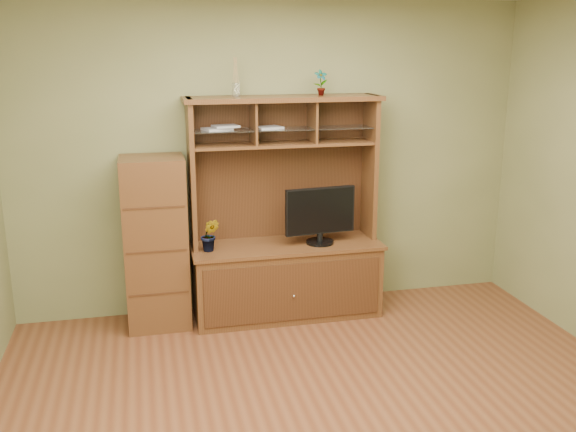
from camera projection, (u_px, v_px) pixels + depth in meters
name	position (u px, v px, depth m)	size (l,w,h in m)	color
room	(343.00, 215.00, 3.74)	(4.54, 4.04, 2.74)	#5D2F1A
media_hutch	(285.00, 257.00, 5.59)	(1.66, 0.61, 1.90)	#4E2A16
monitor	(320.00, 214.00, 5.48)	(0.62, 0.24, 0.49)	black
orchid_plant	(210.00, 235.00, 5.30)	(0.15, 0.12, 0.28)	#35581E
top_plant	(321.00, 82.00, 5.35)	(0.11, 0.08, 0.21)	#336623
reed_diffuser	(236.00, 81.00, 5.19)	(0.06, 0.06, 0.32)	silver
magazines	(236.00, 128.00, 5.29)	(0.69, 0.23, 0.04)	#ADADB2
side_cabinet	(156.00, 243.00, 5.32)	(0.51, 0.47, 1.44)	#4E2A16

